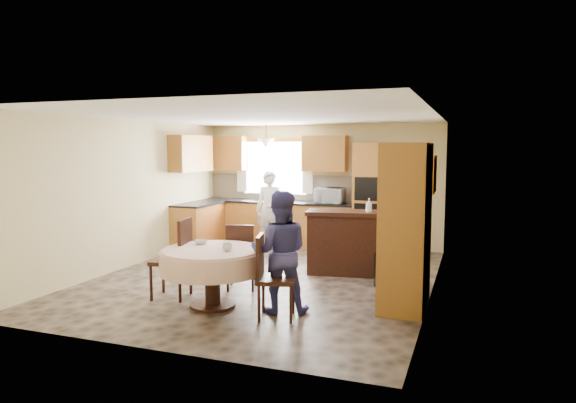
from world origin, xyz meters
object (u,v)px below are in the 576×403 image
Objects in this scene: oven_tower at (372,197)px; person_dining at (280,252)px; chair_right at (270,272)px; sideboard at (349,244)px; cupboard at (406,226)px; person_sink at (270,210)px; dining_table at (212,262)px; chair_left at (177,254)px; chair_back at (241,254)px.

person_dining is (-0.35, -4.12, -0.31)m from oven_tower.
person_dining is (0.04, 0.25, 0.20)m from chair_right.
cupboard is (1.07, -1.43, 0.56)m from sideboard.
cupboard reaches higher than person_dining.
person_sink is at bearing -84.91° from person_dining.
oven_tower is at bearing -113.47° from person_dining.
oven_tower is 1.41× the size of person_dining.
person_sink is at bearing -167.50° from oven_tower.
dining_table is (-1.23, -2.28, 0.11)m from sideboard.
oven_tower is 1.61× the size of dining_table.
chair_right is 4.24m from person_sink.
chair_left is (-0.64, 0.19, 0.01)m from dining_table.
cupboard is 2.35m from chair_back.
chair_back is (0.65, 0.64, -0.07)m from chair_left.
person_dining is (0.87, -0.73, 0.23)m from chair_back.
person_dining reaches higher than chair_back.
chair_back is (-2.29, -0.02, -0.52)m from cupboard.
dining_table is 1.38× the size of chair_back.
dining_table is (-2.30, -0.85, -0.46)m from cupboard.
chair_back is at bearing -109.82° from oven_tower.
dining_table is at bearing 71.85° from chair_back.
cupboard is at bearing -170.75° from person_dining.
dining_table is at bearing 63.01° from chair_left.
person_sink is at bearing 7.10° from chair_right.
chair_left is 1.53m from person_dining.
chair_right is (1.48, -0.33, -0.04)m from chair_left.
cupboard reaches higher than dining_table.
person_dining is at bearing 122.66° from chair_back.
person_sink reaches higher than chair_right.
cupboard is 1.93× the size of chair_left.
chair_left is (-2.94, -0.66, -0.45)m from cupboard.
chair_left is 1.13× the size of chair_back.
oven_tower is 1.02× the size of cupboard.
chair_back is (-1.22, -3.39, -0.53)m from oven_tower.
oven_tower is 3.54m from cupboard.
dining_table is 0.88× the size of person_dining.
person_sink is (-0.75, 2.96, 0.26)m from chair_back.
sideboard is at bearing -23.90° from chair_right.
person_dining is at bearing -23.16° from chair_right.
dining_table is at bearing -127.07° from sideboard.
person_sink is (-1.97, 1.51, 0.30)m from sideboard.
chair_right is at bearing -95.05° from oven_tower.
cupboard is at bearing -72.39° from oven_tower.
cupboard is 1.63m from person_dining.
chair_left is 1.08× the size of chair_right.
chair_back is at bearing 89.34° from dining_table.
sideboard is at bearing -147.67° from chair_back.
chair_left is at bearing -114.85° from oven_tower.
chair_back is 0.95× the size of chair_right.
chair_back is at bearing -89.30° from person_sink.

